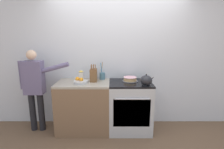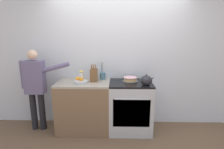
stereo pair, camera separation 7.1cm
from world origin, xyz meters
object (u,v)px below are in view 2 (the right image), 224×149
at_px(stove_range, 130,107).
at_px(utensil_crock, 103,76).
at_px(knife_block, 94,75).
at_px(fruit_bowl, 81,81).
at_px(layer_cake, 130,79).
at_px(person_baker, 36,84).
at_px(tea_kettle, 146,80).
at_px(milk_carton, 82,76).

relative_size(stove_range, utensil_crock, 2.81).
xyz_separation_m(knife_block, utensil_crock, (0.15, 0.15, -0.05)).
bearing_deg(fruit_bowl, stove_range, 4.51).
relative_size(stove_range, layer_cake, 3.18).
height_order(stove_range, layer_cake, layer_cake).
bearing_deg(knife_block, person_baker, -175.80).
bearing_deg(knife_block, utensil_crock, 45.49).
relative_size(tea_kettle, person_baker, 0.16).
bearing_deg(person_baker, fruit_bowl, -4.60).
xyz_separation_m(milk_carton, person_baker, (-0.81, -0.13, -0.13)).
bearing_deg(fruit_bowl, utensil_crock, 38.14).
xyz_separation_m(layer_cake, knife_block, (-0.67, -0.01, 0.08)).
bearing_deg(fruit_bowl, layer_cake, 9.66).
relative_size(tea_kettle, fruit_bowl, 0.99).
distance_m(utensil_crock, milk_carton, 0.40).
relative_size(tea_kettle, milk_carton, 1.24).
xyz_separation_m(tea_kettle, knife_block, (-0.91, 0.24, 0.03)).
bearing_deg(knife_block, tea_kettle, -14.72).
bearing_deg(layer_cake, stove_range, -89.92).
bearing_deg(layer_cake, tea_kettle, -45.81).
height_order(tea_kettle, person_baker, person_baker).
xyz_separation_m(stove_range, person_baker, (-1.72, -0.01, 0.43)).
bearing_deg(milk_carton, fruit_bowl, -84.59).
xyz_separation_m(layer_cake, tea_kettle, (0.25, -0.25, 0.05)).
distance_m(tea_kettle, person_baker, 1.98).
bearing_deg(utensil_crock, milk_carton, -166.24).
relative_size(stove_range, milk_carton, 4.72).
distance_m(utensil_crock, person_baker, 1.23).
distance_m(stove_range, fruit_bowl, 1.02).
relative_size(layer_cake, person_baker, 0.19).
distance_m(tea_kettle, milk_carton, 1.19).
relative_size(stove_range, fruit_bowl, 3.76).
bearing_deg(stove_range, utensil_crock, 157.13).
bearing_deg(fruit_bowl, tea_kettle, -5.24).
height_order(stove_range, tea_kettle, tea_kettle).
bearing_deg(utensil_crock, knife_block, -134.51).
relative_size(layer_cake, utensil_crock, 0.88).
height_order(stove_range, person_baker, person_baker).
xyz_separation_m(stove_range, milk_carton, (-0.90, 0.12, 0.56)).
bearing_deg(knife_block, fruit_bowl, -147.94).
height_order(utensil_crock, person_baker, person_baker).
bearing_deg(fruit_bowl, knife_block, 32.06).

